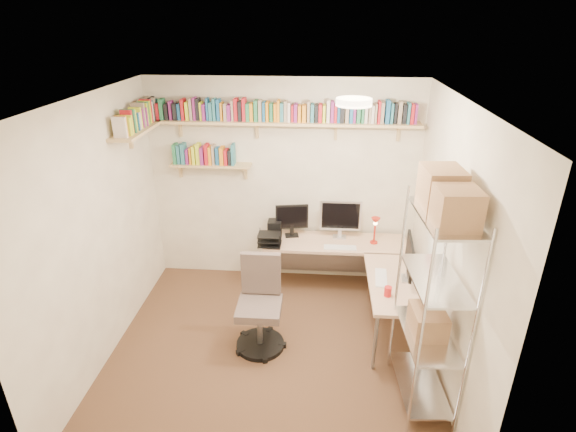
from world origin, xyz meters
name	(u,v)px	position (x,y,z in m)	size (l,w,h in m)	color
ground	(271,350)	(0.00, 0.00, 0.00)	(3.20, 3.20, 0.00)	#4B3420
room_shell	(269,211)	(0.00, 0.00, 1.55)	(3.24, 3.04, 2.52)	beige
wall_shelves	(244,123)	(-0.42, 1.30, 2.02)	(3.12, 1.09, 0.80)	#DAB17A
corner_desk	(340,251)	(0.69, 0.97, 0.65)	(1.75, 1.67, 1.14)	#D0AA87
office_chair	(260,310)	(-0.12, 0.11, 0.41)	(0.51, 0.52, 0.98)	black
wire_rack	(439,253)	(1.37, -0.48, 1.44)	(0.45, 0.83, 2.08)	silver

